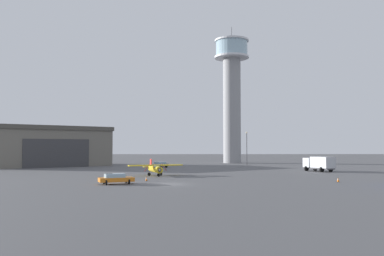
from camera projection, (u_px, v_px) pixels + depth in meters
name	position (u px, v px, depth m)	size (l,w,h in m)	color
ground_plane	(168.00, 184.00, 50.74)	(400.00, 400.00, 0.00)	#545456
control_tower	(232.00, 88.00, 117.38)	(10.27, 10.27, 40.97)	gray
hangar	(47.00, 146.00, 98.19)	(33.11, 30.06, 9.84)	#6B665B
airplane_yellow	(155.00, 168.00, 65.37)	(9.07, 7.14, 2.70)	gold
truck_box_silver	(319.00, 163.00, 76.42)	(4.99, 6.77, 2.89)	#38383D
car_black	(160.00, 165.00, 89.85)	(4.05, 4.43, 1.37)	black
car_orange	(116.00, 178.00, 50.68)	(4.79, 3.32, 1.37)	orange
light_post_west	(247.00, 145.00, 101.88)	(0.44, 0.44, 8.73)	#38383D
traffic_cone_near_left	(338.00, 180.00, 53.80)	(0.36, 0.36, 0.66)	black
traffic_cone_near_right	(146.00, 179.00, 55.43)	(0.36, 0.36, 0.67)	black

